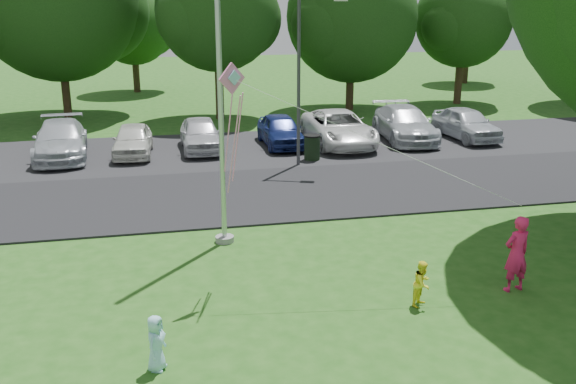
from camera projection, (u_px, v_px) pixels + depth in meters
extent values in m
plane|color=#205215|center=(423.00, 316.00, 13.23)|extent=(120.00, 120.00, 0.00)
cube|color=black|center=(314.00, 190.00, 21.62)|extent=(60.00, 6.00, 0.06)
cube|color=black|center=(276.00, 147.00, 27.70)|extent=(42.00, 7.00, 0.06)
cylinder|color=#B7BABF|center=(219.00, 52.00, 15.72)|extent=(0.14, 0.14, 10.00)
cylinder|color=gray|center=(225.00, 239.00, 17.16)|extent=(0.50, 0.50, 0.16)
cylinder|color=#3F3F44|center=(299.00, 82.00, 23.87)|extent=(0.13, 0.13, 6.44)
cylinder|color=black|center=(312.00, 149.00, 25.42)|extent=(0.62, 0.62, 1.00)
cylinder|color=black|center=(312.00, 136.00, 25.26)|extent=(0.66, 0.66, 0.06)
cylinder|color=#332316|center=(66.00, 87.00, 34.38)|extent=(0.44, 0.44, 3.19)
sphere|color=black|center=(97.00, 11.00, 34.41)|extent=(5.53, 5.53, 5.53)
sphere|color=black|center=(19.00, 7.00, 31.82)|extent=(5.10, 5.10, 5.10)
cylinder|color=#332316|center=(219.00, 87.00, 33.80)|extent=(0.44, 0.44, 3.43)
sphere|color=black|center=(217.00, 10.00, 32.65)|extent=(6.27, 6.27, 6.27)
sphere|color=black|center=(243.00, 19.00, 33.66)|extent=(4.07, 4.07, 4.07)
sphere|color=black|center=(194.00, 17.00, 31.75)|extent=(3.76, 3.76, 3.76)
cylinder|color=#332316|center=(350.00, 87.00, 36.63)|extent=(0.44, 0.44, 2.66)
sphere|color=black|center=(352.00, 16.00, 35.49)|extent=(7.27, 7.27, 7.27)
sphere|color=black|center=(375.00, 26.00, 36.66)|extent=(4.72, 4.72, 4.72)
sphere|color=black|center=(331.00, 24.00, 34.46)|extent=(4.36, 4.36, 4.36)
cylinder|color=#332316|center=(459.00, 79.00, 38.69)|extent=(0.44, 0.44, 3.02)
sphere|color=black|center=(463.00, 19.00, 37.66)|extent=(5.67, 5.67, 5.67)
sphere|color=black|center=(478.00, 26.00, 38.58)|extent=(3.68, 3.68, 3.68)
sphere|color=black|center=(451.00, 24.00, 36.86)|extent=(3.40, 3.40, 3.40)
cylinder|color=#332316|center=(136.00, 73.00, 43.38)|extent=(0.44, 0.44, 2.60)
sphere|color=black|center=(133.00, 25.00, 42.47)|extent=(5.20, 5.20, 5.20)
sphere|color=black|center=(151.00, 31.00, 43.30)|extent=(3.38, 3.38, 3.38)
sphere|color=black|center=(117.00, 30.00, 41.73)|extent=(3.12, 3.12, 3.12)
cylinder|color=#332316|center=(466.00, 66.00, 47.79)|extent=(0.44, 0.44, 2.60)
sphere|color=black|center=(469.00, 22.00, 46.87)|extent=(5.20, 5.20, 5.20)
sphere|color=black|center=(480.00, 27.00, 47.71)|extent=(3.38, 3.38, 3.38)
sphere|color=black|center=(460.00, 27.00, 46.13)|extent=(3.12, 3.12, 3.12)
imported|color=#B2B7BF|center=(60.00, 140.00, 25.68)|extent=(2.33, 5.07, 1.43)
imported|color=silver|center=(133.00, 140.00, 26.06)|extent=(1.71, 3.81, 1.27)
imported|color=silver|center=(201.00, 134.00, 26.91)|extent=(1.62, 4.02, 1.37)
imported|color=navy|center=(281.00, 130.00, 27.73)|extent=(1.65, 3.98, 1.35)
imported|color=silver|center=(339.00, 128.00, 27.94)|extent=(2.43, 5.25, 1.46)
imported|color=#B2B7BF|center=(405.00, 124.00, 28.81)|extent=(2.54, 5.28, 1.48)
imported|color=#B2B7BF|center=(466.00, 123.00, 29.05)|extent=(1.92, 4.26, 1.42)
imported|color=#DC1D59|center=(517.00, 254.00, 14.12)|extent=(0.70, 0.52, 1.76)
imported|color=yellow|center=(422.00, 283.00, 13.54)|extent=(0.62, 0.60, 1.00)
imported|color=#9CDDF0|center=(156.00, 343.00, 11.19)|extent=(0.51, 0.60, 1.04)
cube|color=pink|center=(232.00, 78.00, 13.41)|extent=(0.60, 0.37, 0.67)
cube|color=#8CC6E5|center=(234.00, 78.00, 13.39)|extent=(0.30, 0.19, 0.32)
cylinder|color=white|center=(379.00, 143.00, 13.60)|extent=(6.00, 1.75, 2.68)
cylinder|color=pink|center=(228.00, 133.00, 13.73)|extent=(0.22, 0.28, 1.78)
cylinder|color=pink|center=(238.00, 138.00, 13.86)|extent=(0.24, 0.46, 2.04)
cylinder|color=pink|center=(234.00, 146.00, 13.76)|extent=(0.27, 0.68, 2.28)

